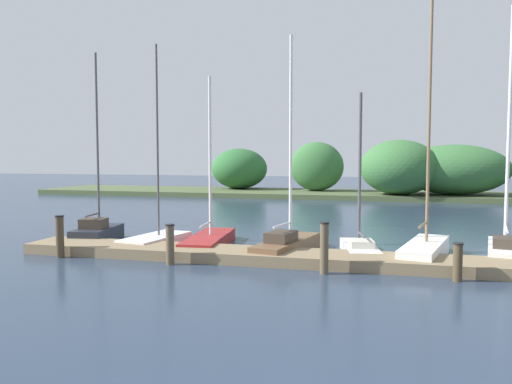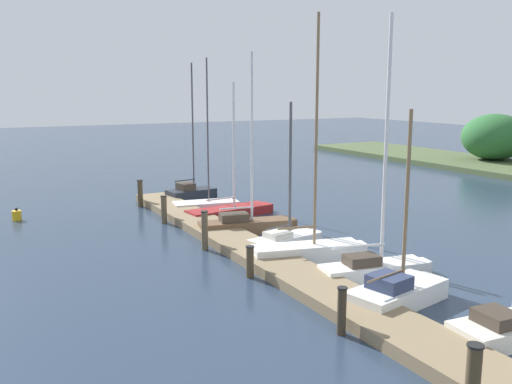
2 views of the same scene
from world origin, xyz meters
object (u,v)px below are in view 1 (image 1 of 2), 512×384
at_px(mooring_piling_0, 60,236).
at_px(mooring_piling_1, 170,244).
at_px(sailboat_6, 505,245).
at_px(mooring_piling_2, 324,248).
at_px(sailboat_2, 210,238).
at_px(sailboat_3, 288,242).
at_px(sailboat_0, 98,231).
at_px(sailboat_4, 359,245).
at_px(sailboat_5, 426,247).
at_px(sailboat_1, 158,238).
at_px(mooring_piling_3, 458,262).

relative_size(mooring_piling_0, mooring_piling_1, 1.11).
relative_size(sailboat_6, mooring_piling_2, 5.49).
bearing_deg(sailboat_6, mooring_piling_0, 114.05).
relative_size(sailboat_2, sailboat_3, 0.85).
xyz_separation_m(sailboat_0, mooring_piling_0, (0.48, -3.07, 0.28)).
distance_m(sailboat_4, sailboat_5, 2.17).
bearing_deg(mooring_piling_2, mooring_piling_0, 179.19).
height_order(sailboat_2, sailboat_3, sailboat_3).
bearing_deg(sailboat_3, sailboat_0, 98.06).
height_order(sailboat_1, mooring_piling_1, sailboat_1).
height_order(sailboat_2, mooring_piling_0, sailboat_2).
bearing_deg(sailboat_1, mooring_piling_0, 151.99).
distance_m(sailboat_0, sailboat_6, 14.88).
xyz_separation_m(sailboat_2, mooring_piling_3, (8.34, -3.38, 0.22)).
relative_size(sailboat_4, mooring_piling_0, 3.91).
relative_size(sailboat_0, sailboat_2, 1.17).
bearing_deg(sailboat_4, sailboat_5, -108.63).
relative_size(sailboat_0, sailboat_6, 0.90).
distance_m(sailboat_1, sailboat_3, 5.10).
height_order(mooring_piling_0, mooring_piling_2, mooring_piling_2).
bearing_deg(sailboat_2, sailboat_4, -99.01).
xyz_separation_m(sailboat_1, mooring_piling_1, (1.83, -2.91, 0.34)).
distance_m(sailboat_3, sailboat_4, 2.45).
bearing_deg(sailboat_0, sailboat_5, -100.32).
relative_size(sailboat_2, mooring_piling_2, 4.22).
bearing_deg(sailboat_5, mooring_piling_0, 116.29).
bearing_deg(sailboat_0, sailboat_4, -99.05).
height_order(sailboat_0, sailboat_3, sailboat_3).
bearing_deg(sailboat_6, sailboat_0, 102.06).
relative_size(sailboat_3, sailboat_6, 0.91).
relative_size(sailboat_4, mooring_piling_2, 3.68).
bearing_deg(sailboat_5, sailboat_1, 102.76).
distance_m(sailboat_4, mooring_piling_1, 6.45).
xyz_separation_m(sailboat_3, sailboat_6, (7.10, 1.03, 0.05)).
bearing_deg(mooring_piling_0, sailboat_3, 19.07).
relative_size(sailboat_4, mooring_piling_1, 4.36).
bearing_deg(mooring_piling_1, sailboat_1, 122.20).
bearing_deg(sailboat_2, sailboat_3, -109.92).
bearing_deg(sailboat_6, sailboat_4, 106.73).
height_order(sailboat_4, mooring_piling_1, sailboat_4).
relative_size(sailboat_5, mooring_piling_0, 6.01).
distance_m(sailboat_0, sailboat_1, 2.70).
distance_m(sailboat_0, mooring_piling_3, 13.32).
relative_size(sailboat_4, sailboat_6, 0.67).
height_order(sailboat_3, sailboat_6, sailboat_6).
xyz_separation_m(sailboat_0, sailboat_6, (14.87, 0.48, 0.04)).
bearing_deg(sailboat_1, mooring_piling_2, -103.90).
bearing_deg(mooring_piling_2, mooring_piling_1, 179.62).
height_order(sailboat_0, mooring_piling_0, sailboat_0).
relative_size(sailboat_3, sailboat_5, 0.88).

